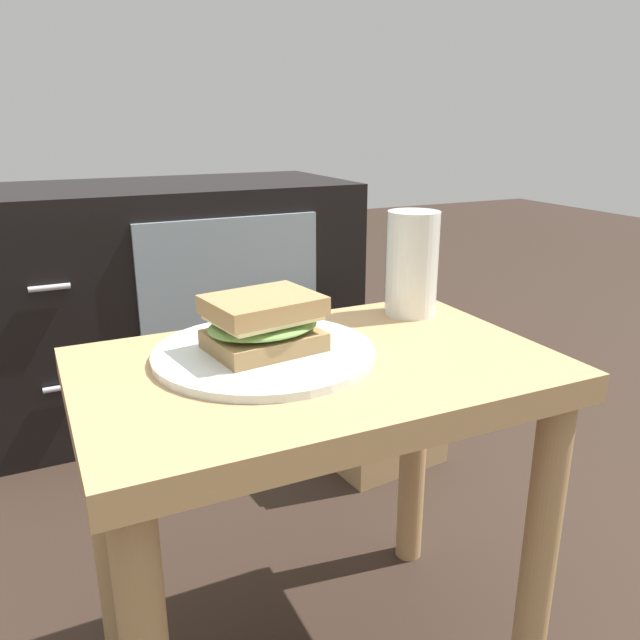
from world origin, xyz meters
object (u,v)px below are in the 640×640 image
plate (264,353)px  sandwich_front (263,323)px  paper_bag (386,394)px  tv_cabinet (161,299)px  beer_glass (412,264)px

plate → sandwich_front: 0.04m
sandwich_front → paper_bag: (0.42, 0.40, -0.34)m
tv_cabinet → plate: tv_cabinet is taller
beer_glass → paper_bag: (0.17, 0.33, -0.37)m
tv_cabinet → paper_bag: bearing=-54.2°
tv_cabinet → beer_glass: (0.20, -0.84, 0.24)m
tv_cabinet → beer_glass: bearing=-76.6°
paper_bag → beer_glass: bearing=-117.2°
plate → paper_bag: bearing=43.4°
paper_bag → plate: bearing=-136.6°
plate → paper_bag: (0.42, 0.40, -0.30)m
plate → sandwich_front: (-0.00, 0.00, 0.04)m
tv_cabinet → plate: 0.93m
paper_bag → sandwich_front: bearing=-136.6°
tv_cabinet → sandwich_front: 0.94m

